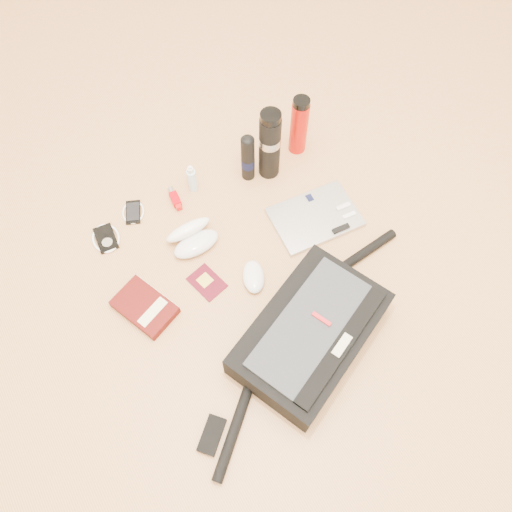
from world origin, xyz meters
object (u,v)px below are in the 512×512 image
Objects in this scene: book at (145,307)px; thermos_red at (299,126)px; messenger_bag at (310,334)px; laptop at (315,217)px; thermos_black at (270,145)px.

thermos_red reaches higher than book.
messenger_bag reaches higher than laptop.
book reaches higher than laptop.
book is 0.76× the size of thermos_black.
thermos_black is 0.16m from thermos_red.
book is at bearing -157.39° from thermos_black.
thermos_red is at bearing 36.96° from messenger_bag.
laptop is at bearing -84.04° from thermos_black.
thermos_black reaches higher than book.
messenger_bag is 0.54m from book.
laptop is 0.31m from thermos_black.
laptop is 1.28× the size of thermos_red.
book is at bearing -173.98° from laptop.
thermos_red is at bearing -0.04° from book.
laptop is 1.41× the size of book.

